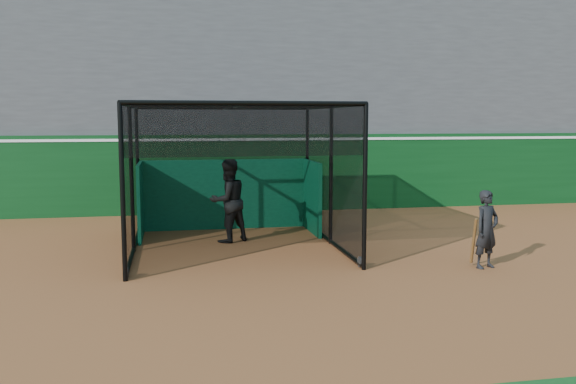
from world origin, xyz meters
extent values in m
plane|color=brown|center=(0.00, 0.00, 0.00)|extent=(120.00, 120.00, 0.00)
cube|color=#0A3B15|center=(0.00, 8.50, 1.25)|extent=(50.00, 0.45, 2.50)
cube|color=white|center=(0.00, 8.50, 2.35)|extent=(50.00, 0.50, 0.08)
cube|color=#4C4C4F|center=(0.00, 12.38, 3.88)|extent=(50.00, 7.85, 7.75)
cube|color=#074B2E|center=(-0.29, 5.46, 0.95)|extent=(4.50, 0.10, 1.90)
cylinder|color=black|center=(-2.60, 0.56, 0.11)|extent=(0.08, 0.22, 0.22)
cylinder|color=black|center=(2.03, 0.56, 0.11)|extent=(0.08, 0.22, 0.22)
cylinder|color=black|center=(-2.60, 5.38, 0.11)|extent=(0.08, 0.22, 0.22)
cylinder|color=black|center=(2.03, 5.38, 0.11)|extent=(0.08, 0.22, 0.22)
imported|color=black|center=(-0.37, 3.67, 1.02)|extent=(1.23, 1.14, 2.03)
imported|color=black|center=(4.50, 0.05, 0.79)|extent=(0.67, 0.55, 1.58)
cylinder|color=#593819|center=(4.25, 0.10, 0.55)|extent=(0.15, 0.37, 0.98)
camera|label=1|loc=(-1.69, -11.05, 3.00)|focal=38.00mm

